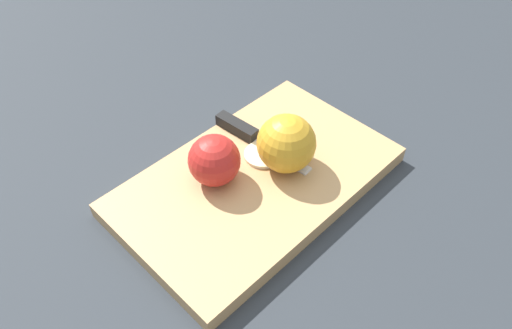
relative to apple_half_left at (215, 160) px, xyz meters
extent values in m
plane|color=#282D33|center=(0.04, -0.03, -0.06)|extent=(4.00, 4.00, 0.00)
cube|color=tan|center=(0.04, -0.03, -0.05)|extent=(0.39, 0.27, 0.02)
sphere|color=red|center=(0.00, 0.00, 0.00)|extent=(0.07, 0.07, 0.07)
cylinder|color=beige|center=(0.01, 0.00, 0.00)|extent=(0.02, 0.06, 0.06)
sphere|color=gold|center=(0.09, -0.04, 0.01)|extent=(0.08, 0.08, 0.08)
cylinder|color=beige|center=(0.08, -0.04, 0.01)|extent=(0.01, 0.07, 0.07)
cube|color=silver|center=(0.09, -0.02, -0.03)|extent=(0.03, 0.09, 0.00)
cube|color=black|center=(0.08, 0.06, -0.02)|extent=(0.03, 0.07, 0.02)
cylinder|color=beige|center=(0.07, 0.00, -0.03)|extent=(0.05, 0.05, 0.00)
camera|label=1|loc=(-0.22, -0.38, 0.44)|focal=35.00mm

